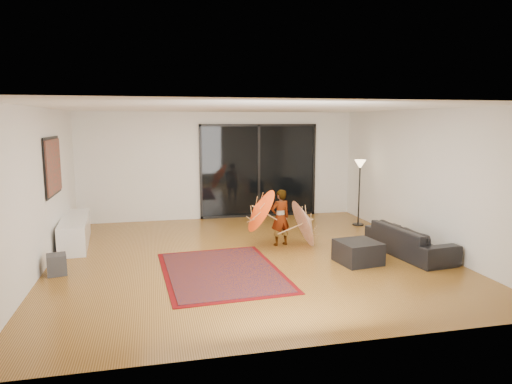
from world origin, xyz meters
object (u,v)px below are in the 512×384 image
object	(u,v)px
ottoman	(358,252)
sofa	(410,240)
media_console	(75,231)
child	(280,218)

from	to	relation	value
ottoman	sofa	bearing A→B (deg)	12.23
sofa	ottoman	world-z (taller)	sofa
ottoman	media_console	bearing A→B (deg)	154.67
media_console	child	world-z (taller)	child
sofa	child	distance (m)	2.49
media_console	child	bearing A→B (deg)	-18.06
ottoman	child	world-z (taller)	child
child	ottoman	bearing A→B (deg)	110.96
media_console	ottoman	xyz separation A→B (m)	(5.05, -2.39, -0.08)
media_console	sofa	distance (m)	6.56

